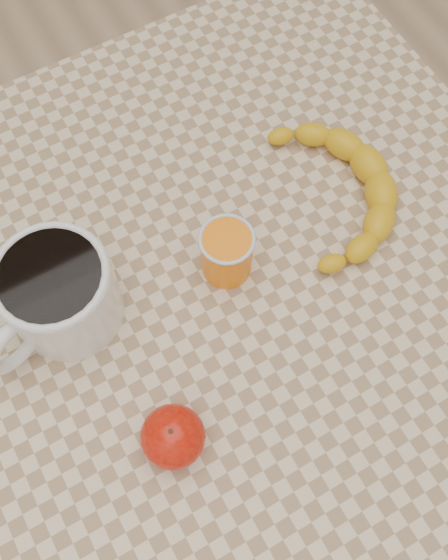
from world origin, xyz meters
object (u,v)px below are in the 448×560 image
table (224,313)px  apple (173,437)px  coffee_mug (57,294)px  banana (337,192)px  orange_juice_glass (227,252)px

table → apple: size_ratio=11.05×
coffee_mug → banana: bearing=-4.1°
table → banana: bearing=11.1°
table → banana: banana is taller
banana → coffee_mug: bearing=-161.1°
table → coffee_mug: size_ratio=4.44×
banana → orange_juice_glass: bearing=-152.3°
coffee_mug → orange_juice_glass: (0.18, -0.04, -0.02)m
orange_juice_glass → apple: bearing=-134.6°
banana → apple: bearing=-129.1°
apple → banana: apple is taller
coffee_mug → orange_juice_glass: bearing=-11.6°
coffee_mug → orange_juice_glass: coffee_mug is taller
table → orange_juice_glass: (0.02, 0.02, 0.12)m
orange_juice_glass → banana: 0.16m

